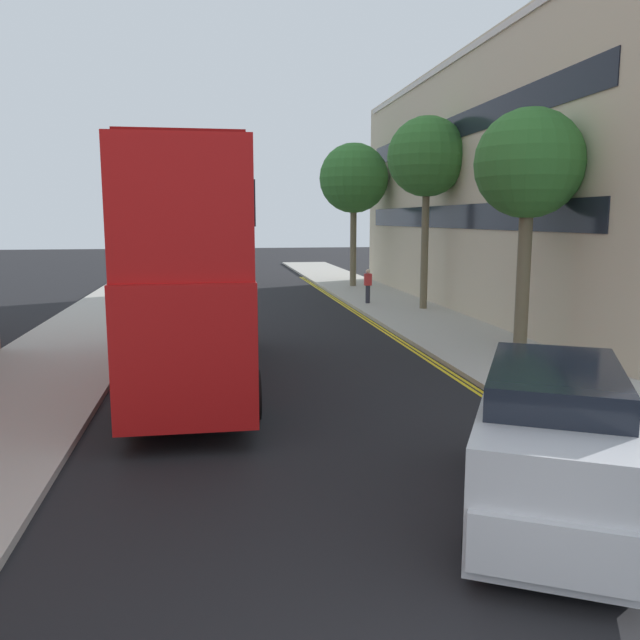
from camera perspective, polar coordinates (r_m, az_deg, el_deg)
The scene contains 11 objects.
sidewalk_right at distance 21.59m, azimuth 13.65°, elevation -2.08°, with size 4.00×80.00×0.14m, color #ADA89E.
sidewalk_left at distance 20.39m, azimuth -22.31°, elevation -3.15°, with size 4.00×80.00×0.14m, color #ADA89E.
kerb_line_outer at distance 19.02m, azimuth 10.16°, elevation -3.65°, with size 0.10×56.00×0.01m, color yellow.
kerb_line_inner at distance 18.97m, azimuth 9.71°, elevation -3.67°, with size 0.10×56.00×0.01m, color yellow.
double_decker_bus_away at distance 16.29m, azimuth -11.20°, elevation 4.98°, with size 2.86×10.83×5.64m.
taxi_minivan at distance 9.44m, azimuth 20.03°, elevation -10.41°, with size 3.91×5.12×2.12m.
pedestrian_far at distance 30.65m, azimuth 4.29°, elevation 3.09°, with size 0.34×0.22×1.62m.
street_tree_near at distance 38.58m, azimuth 3.03°, elevation 12.47°, with size 4.07×4.07×8.41m.
street_tree_mid at distance 20.08m, azimuth 18.13°, elevation 12.93°, with size 3.18×3.18×7.18m.
street_tree_far at distance 29.06m, azimuth 9.52°, elevation 14.08°, with size 3.46×3.46×8.40m.
townhouse_terrace_right at distance 31.98m, azimuth 19.69°, elevation 11.06°, with size 10.08×28.00×11.13m.
Camera 1 is at (-1.93, -3.46, 4.12)m, focal length 35.87 mm.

